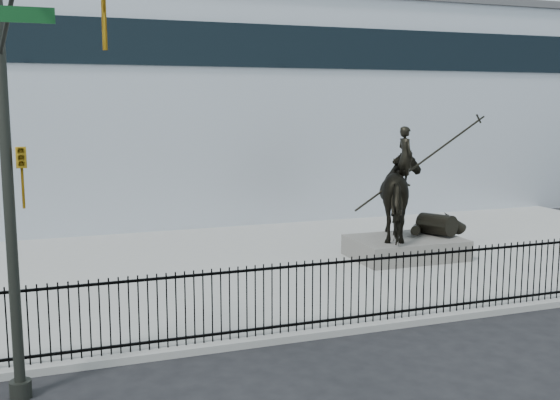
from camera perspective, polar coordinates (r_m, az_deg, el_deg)
name	(u,v)px	position (r m, az deg, el deg)	size (l,w,h in m)	color
ground	(395,349)	(13.65, 9.99, -12.65)	(120.00, 120.00, 0.00)	black
plaza	(278,265)	(19.71, -0.21, -5.65)	(30.00, 12.00, 0.15)	#9B9B98
building	(185,111)	(31.66, -8.25, 7.70)	(44.00, 14.00, 9.00)	silver
picket_fence	(367,289)	(14.40, 7.59, -7.67)	(22.10, 0.10, 1.50)	black
statue_plinth	(406,248)	(20.58, 10.88, -4.10)	(3.31, 2.27, 0.62)	#5B5853
equestrian_statue	(409,196)	(20.33, 11.16, 0.35)	(4.24, 2.64, 3.59)	black
traffic_signal_left	(22,161)	(10.42, -21.57, 3.14)	(1.52, 4.84, 7.00)	black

